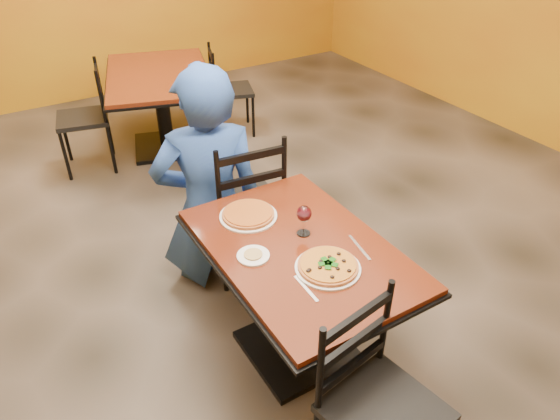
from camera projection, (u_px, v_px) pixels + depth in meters
floor at (255, 297)px, 3.31m from camera, size 7.00×8.00×0.01m
table_main at (299, 276)px, 2.64m from camera, size 0.83×1.23×0.75m
table_second at (161, 93)px, 4.74m from camera, size 1.29×1.58×0.75m
chair_main_near at (385, 414)px, 2.08m from camera, size 0.49×0.49×0.94m
chair_main_far at (241, 202)px, 3.31m from camera, size 0.50×0.50×1.02m
chair_second_left at (83, 119)px, 4.47m from camera, size 0.51×0.51×0.94m
chair_second_right at (232, 91)px, 5.12m from camera, size 0.50×0.50×0.88m
diner at (208, 178)px, 3.13m from camera, size 0.80×0.64×1.45m
plate_main at (328, 268)px, 2.39m from camera, size 0.31×0.31×0.01m
pizza_main at (328, 265)px, 2.38m from camera, size 0.28×0.28×0.02m
plate_far at (248, 216)px, 2.74m from camera, size 0.31×0.31×0.01m
pizza_far at (248, 214)px, 2.74m from camera, size 0.28×0.28×0.02m
side_plate at (253, 256)px, 2.47m from camera, size 0.16×0.16×0.01m
dip at (253, 254)px, 2.46m from camera, size 0.09×0.09×0.01m
wine_glass at (304, 219)px, 2.57m from camera, size 0.08×0.08×0.18m
fork at (306, 289)px, 2.28m from camera, size 0.02×0.19×0.00m
knife at (360, 247)px, 2.52m from camera, size 0.05×0.21×0.00m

